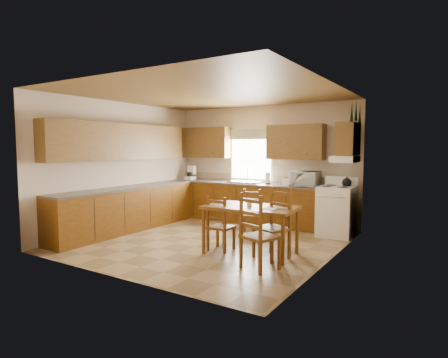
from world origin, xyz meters
The scene contains 35 objects.
floor centered at (0.00, 0.00, 0.00)m, with size 4.50×4.50×0.00m, color #8F7650.
ceiling centered at (0.00, 0.00, 2.70)m, with size 4.50×4.50×0.00m, color brown.
wall_left centered at (-2.25, 0.00, 1.35)m, with size 4.50×4.50×0.00m, color beige.
wall_right centered at (2.25, 0.00, 1.35)m, with size 4.50×4.50×0.00m, color beige.
wall_back centered at (0.00, 2.25, 1.35)m, with size 4.50×4.50×0.00m, color beige.
wall_front centered at (0.00, -2.25, 1.35)m, with size 4.50×4.50×0.00m, color beige.
lower_cab_back centered at (-0.38, 1.95, 0.44)m, with size 3.75×0.60×0.88m, color brown.
lower_cab_left centered at (-1.95, -0.15, 0.44)m, with size 0.60×3.60×0.88m, color brown.
counter_back centered at (-0.38, 1.95, 0.90)m, with size 3.75×0.63×0.04m, color #52473E.
counter_left centered at (-1.95, -0.15, 0.90)m, with size 0.63×3.60×0.04m, color #52473E.
backsplash centered at (-0.38, 2.24, 1.01)m, with size 3.75×0.01×0.18m, color #9F7F68.
upper_cab_back_left centered at (-1.55, 2.08, 1.85)m, with size 1.41×0.33×0.75m, color brown.
upper_cab_back_right centered at (0.86, 2.08, 1.85)m, with size 1.25×0.33×0.75m, color brown.
upper_cab_left centered at (-2.08, -0.15, 1.85)m, with size 0.33×3.60×0.75m, color brown.
upper_cab_stove centered at (2.08, 1.65, 1.90)m, with size 0.33×0.62×0.62m, color brown.
range_hood centered at (2.03, 1.65, 1.52)m, with size 0.44×0.62×0.12m, color white.
window_frame centered at (-0.30, 2.22, 1.55)m, with size 1.13×0.02×1.18m, color white.
window_pane centered at (-0.30, 2.21, 1.55)m, with size 1.05×0.01×1.10m, color white.
window_valance centered at (-0.30, 2.19, 2.05)m, with size 1.19×0.01×0.24m, color #495E34.
sink_basin centered at (-0.30, 1.95, 0.94)m, with size 0.75×0.45×0.04m, color silver.
pine_decal_a centered at (2.21, 1.33, 2.38)m, with size 0.22×0.22×0.36m, color #193E22.
pine_decal_b centered at (2.21, 1.65, 2.42)m, with size 0.22×0.22×0.36m, color #193E22.
pine_decal_c centered at (2.21, 1.97, 2.38)m, with size 0.22×0.22×0.36m, color #193E22.
stove centered at (1.88, 1.70, 0.48)m, with size 0.65×0.67×0.97m, color white.
coffeemaker centered at (-1.92, 1.98, 1.08)m, with size 0.19×0.23×0.32m, color white.
paper_towel centered at (0.25, 1.99, 1.05)m, with size 0.11×0.11×0.26m, color white.
toaster centered at (0.76, 1.88, 1.00)m, with size 0.20×0.13×0.16m, color white.
microwave centered at (1.15, 1.91, 1.08)m, with size 0.54×0.39×0.32m, color white.
dining_table centered at (1.03, -0.29, 0.39)m, with size 1.47×0.84×0.79m, color brown.
chair_near_left centered at (1.52, -0.90, 0.55)m, with size 0.46×0.44×1.09m, color brown.
chair_near_right centered at (0.51, -0.37, 0.46)m, with size 0.39×0.37×0.93m, color brown.
chair_far_left centered at (0.38, 0.94, 0.44)m, with size 0.37×0.35×0.89m, color brown.
chair_far_right centered at (1.43, -0.34, 0.55)m, with size 0.46×0.44×1.10m, color brown.
table_paper centered at (1.41, -0.39, 0.79)m, with size 0.19×0.25×0.00m, color white.
table_card centered at (0.98, -0.24, 0.85)m, with size 0.09×0.02×0.12m, color white.
Camera 1 is at (3.87, -5.63, 1.76)m, focal length 30.00 mm.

